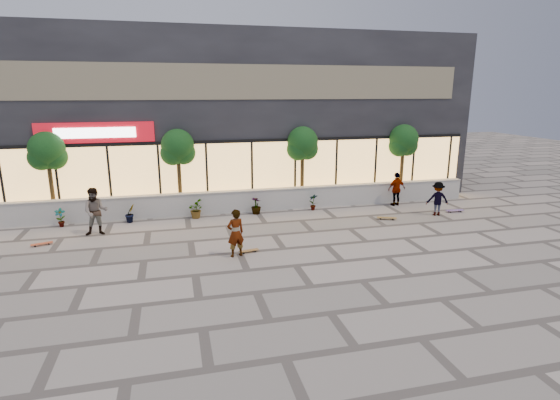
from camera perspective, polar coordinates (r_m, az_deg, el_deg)
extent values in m
plane|color=#A69A90|center=(14.55, 2.10, -8.56)|extent=(80.00, 80.00, 0.00)
cube|color=beige|center=(20.88, -3.15, -0.08)|extent=(22.00, 0.35, 1.00)
cube|color=#B2AFA8|center=(20.76, -3.17, 1.31)|extent=(22.00, 0.42, 0.04)
cube|color=black|center=(25.71, -5.61, 11.01)|extent=(24.00, 9.00, 8.50)
cube|color=#F2B560|center=(21.57, -3.68, 3.63)|extent=(23.04, 0.05, 3.00)
cube|color=black|center=(21.31, -3.74, 7.72)|extent=(23.04, 0.08, 0.15)
cube|color=#B40C18|center=(21.16, -22.94, 8.11)|extent=(5.00, 0.10, 0.90)
cube|color=white|center=(21.10, -22.97, 8.09)|extent=(3.40, 0.06, 0.45)
cube|color=brown|center=(21.22, -3.87, 15.13)|extent=(21.60, 0.05, 1.60)
imported|color=#123815|center=(20.60, -26.76, -2.07)|extent=(0.43, 0.29, 0.81)
imported|color=#123815|center=(20.13, -19.00, -1.66)|extent=(0.57, 0.57, 0.81)
imported|color=#123815|center=(20.05, -11.02, -1.20)|extent=(0.68, 0.77, 0.81)
imported|color=#123815|center=(20.36, -3.14, -0.72)|extent=(0.64, 0.64, 0.81)
imported|color=#123815|center=(21.04, 4.37, -0.25)|extent=(0.46, 0.35, 0.81)
cylinder|color=#423017|center=(21.64, -27.71, 1.85)|extent=(0.18, 0.18, 3.24)
sphere|color=#123815|center=(21.41, -28.18, 5.90)|extent=(1.50, 1.50, 1.50)
sphere|color=#123815|center=(21.46, -28.75, 4.88)|extent=(1.10, 1.10, 1.10)
sphere|color=#123815|center=(21.44, -27.39, 5.03)|extent=(1.10, 1.10, 1.10)
cylinder|color=#423017|center=(20.98, -13.00, 2.78)|extent=(0.18, 0.18, 3.24)
sphere|color=#123815|center=(20.75, -13.23, 6.98)|extent=(1.50, 1.50, 1.50)
sphere|color=#123815|center=(20.74, -13.87, 5.94)|extent=(1.10, 1.10, 1.10)
sphere|color=#123815|center=(20.85, -12.49, 6.05)|extent=(1.10, 1.10, 1.10)
cylinder|color=#423017|center=(21.89, 2.92, 3.59)|extent=(0.18, 0.18, 3.24)
sphere|color=#123815|center=(21.66, 2.97, 7.62)|extent=(1.50, 1.50, 1.50)
sphere|color=#123815|center=(21.58, 2.35, 6.64)|extent=(1.10, 1.10, 1.10)
sphere|color=#123815|center=(21.82, 3.55, 6.70)|extent=(1.10, 1.10, 1.10)
cylinder|color=#423017|center=(24.04, 15.61, 4.03)|extent=(0.18, 0.18, 3.24)
sphere|color=#123815|center=(23.83, 15.85, 7.70)|extent=(1.50, 1.50, 1.50)
sphere|color=#123815|center=(23.70, 15.32, 6.82)|extent=(1.10, 1.10, 1.10)
sphere|color=#123815|center=(24.04, 16.26, 6.85)|extent=(1.10, 1.10, 1.10)
imported|color=silver|center=(15.12, -5.82, -4.32)|extent=(0.70, 0.56, 1.69)
imported|color=tan|center=(18.72, -22.94, -1.40)|extent=(0.95, 0.74, 1.92)
imported|color=silver|center=(22.50, 14.98, 1.39)|extent=(1.03, 0.54, 1.68)
imported|color=maroon|center=(21.31, 19.88, 0.16)|extent=(1.12, 0.82, 1.56)
cube|color=brown|center=(15.67, -4.08, -6.59)|extent=(0.74, 0.32, 0.02)
cylinder|color=black|center=(15.82, -3.42, -6.58)|extent=(0.06, 0.04, 0.05)
cylinder|color=black|center=(15.71, -3.24, -6.73)|extent=(0.06, 0.04, 0.05)
cylinder|color=black|center=(15.67, -4.92, -6.81)|extent=(0.06, 0.04, 0.05)
cylinder|color=black|center=(15.56, -4.75, -6.96)|extent=(0.06, 0.04, 0.05)
cube|color=#AD3F20|center=(18.57, -28.68, -5.00)|extent=(0.77, 0.41, 0.02)
cylinder|color=black|center=(18.66, -27.97, -5.01)|extent=(0.06, 0.04, 0.05)
cylinder|color=black|center=(18.53, -27.94, -5.13)|extent=(0.06, 0.04, 0.05)
cylinder|color=black|center=(18.65, -29.37, -5.19)|extent=(0.06, 0.04, 0.05)
cylinder|color=black|center=(18.52, -29.35, -5.31)|extent=(0.06, 0.04, 0.05)
cube|color=brown|center=(20.09, 13.78, -2.25)|extent=(0.87, 0.52, 0.02)
cylinder|color=black|center=(20.21, 14.49, -2.38)|extent=(0.07, 0.05, 0.06)
cylinder|color=black|center=(20.06, 14.53, -2.50)|extent=(0.07, 0.05, 0.06)
cylinder|color=black|center=(20.15, 13.00, -2.33)|extent=(0.07, 0.05, 0.06)
cylinder|color=black|center=(20.01, 13.04, -2.46)|extent=(0.07, 0.05, 0.06)
cube|color=#71549A|center=(22.31, 21.87, -1.24)|extent=(0.88, 0.29, 0.02)
cylinder|color=black|center=(22.53, 22.33, -1.31)|extent=(0.06, 0.04, 0.06)
cylinder|color=black|center=(22.40, 22.54, -1.41)|extent=(0.06, 0.04, 0.06)
cylinder|color=black|center=(22.26, 21.17, -1.38)|extent=(0.06, 0.04, 0.06)
cylinder|color=black|center=(22.13, 21.37, -1.49)|extent=(0.06, 0.04, 0.06)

